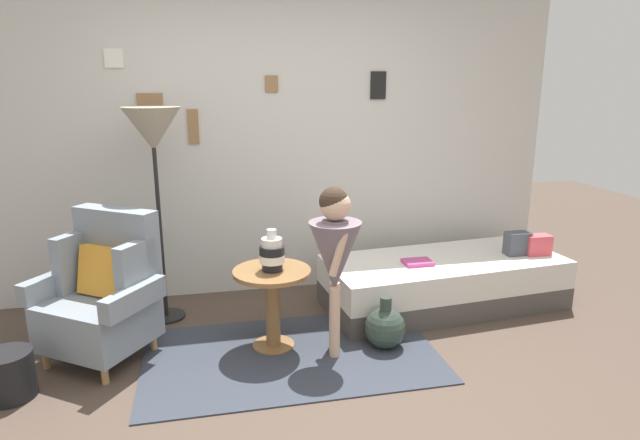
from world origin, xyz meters
name	(u,v)px	position (x,y,z in m)	size (l,w,h in m)	color
ground_plane	(330,411)	(0.00, 0.00, 0.00)	(12.00, 12.00, 0.00)	#4C3D33
gallery_wall	(277,140)	(0.00, 1.95, 1.30)	(4.80, 0.12, 2.60)	beige
rug	(291,355)	(-0.11, 0.66, 0.01)	(1.93, 1.14, 0.01)	#333842
armchair	(104,293)	(-1.29, 0.94, 0.44)	(0.90, 0.85, 0.97)	tan
daybed	(443,282)	(1.24, 1.24, 0.20)	(1.97, 0.97, 0.40)	#4C4742
pillow_head	(537,245)	(2.02, 1.17, 0.48)	(0.20, 0.12, 0.16)	#D64C56
pillow_mid	(517,243)	(1.85, 1.21, 0.49)	(0.19, 0.12, 0.19)	#474C56
side_table	(272,293)	(-0.21, 0.81, 0.39)	(0.52, 0.52, 0.56)	olive
vase_striped	(272,253)	(-0.21, 0.81, 0.68)	(0.17, 0.17, 0.28)	black
floor_lamp	(153,137)	(-0.96, 1.46, 1.39)	(0.41, 0.41, 1.60)	black
person_child	(335,250)	(0.18, 0.64, 0.73)	(0.34, 0.34, 1.14)	#D8AD8E
book_on_daybed	(418,262)	(0.97, 1.15, 0.42)	(0.22, 0.16, 0.03)	#C24488
demijohn_near	(385,327)	(0.54, 0.65, 0.15)	(0.28, 0.28, 0.37)	#2D3D33
magazine_basket	(9,375)	(-1.77, 0.53, 0.14)	(0.28, 0.28, 0.28)	black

